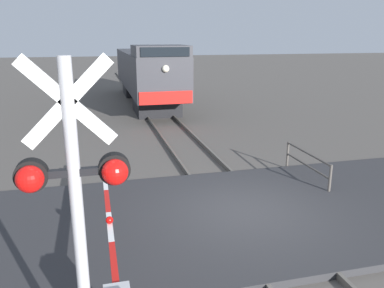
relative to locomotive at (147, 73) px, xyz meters
name	(u,v)px	position (x,y,z in m)	size (l,w,h in m)	color
ground_plane	(245,217)	(0.00, -17.60, -2.02)	(160.00, 160.00, 0.00)	#514C47
rail_track_left	(218,217)	(-0.72, -17.60, -1.95)	(0.08, 80.00, 0.15)	#59544C
rail_track_right	(271,211)	(0.72, -17.60, -1.95)	(0.08, 80.00, 0.15)	#59544C
road_surface	(245,214)	(0.00, -17.60, -1.94)	(36.00, 5.77, 0.16)	#2D2D30
locomotive	(147,73)	(0.00, 0.00, 0.00)	(2.86, 14.32, 3.93)	black
crossing_signal	(77,206)	(-3.77, -21.95, 0.65)	(1.18, 0.33, 4.27)	#ADADB2
crossing_gate	(114,272)	(-3.39, -20.40, -1.24)	(0.36, 6.57, 1.23)	silver
guard_railing	(307,162)	(2.78, -15.73, -1.40)	(0.08, 2.58, 0.95)	#4C4742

